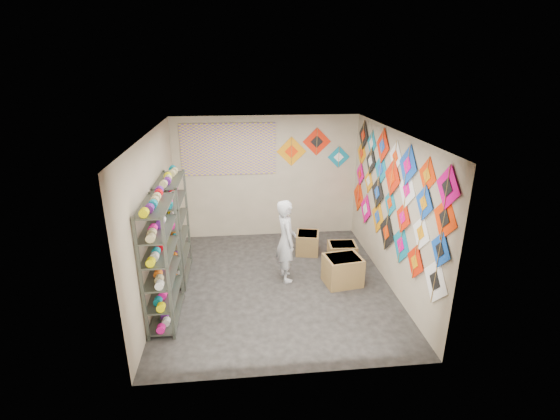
{
  "coord_description": "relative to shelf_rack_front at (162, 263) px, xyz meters",
  "views": [
    {
      "loc": [
        -0.59,
        -6.35,
        3.76
      ],
      "look_at": [
        0.1,
        0.3,
        1.3
      ],
      "focal_mm": 26.0,
      "sensor_mm": 36.0,
      "label": 1
    }
  ],
  "objects": [
    {
      "name": "ground",
      "position": [
        1.78,
        0.85,
        -0.95
      ],
      "size": [
        4.5,
        4.5,
        0.0
      ],
      "primitive_type": "plane",
      "color": "black"
    },
    {
      "name": "back_wall_kites",
      "position": [
        2.78,
        3.09,
        1.01
      ],
      "size": [
        1.62,
        0.02,
        0.91
      ],
      "color": "orange",
      "rests_on": "room_walls"
    },
    {
      "name": "shelf_rack_back",
      "position": [
        0.0,
        1.3,
        0.0
      ],
      "size": [
        0.4,
        1.1,
        1.9
      ],
      "primitive_type": "cube",
      "color": "#4C5147",
      "rests_on": "ground"
    },
    {
      "name": "shopkeeper",
      "position": [
        1.98,
        1.04,
        -0.19
      ],
      "size": [
        0.65,
        0.52,
        1.52
      ],
      "primitive_type": "imported",
      "rotation": [
        0.0,
        0.0,
        1.71
      ],
      "color": "silver",
      "rests_on": "ground"
    },
    {
      "name": "carton_b",
      "position": [
        3.13,
        1.48,
        -0.73
      ],
      "size": [
        0.55,
        0.46,
        0.43
      ],
      "primitive_type": "cube",
      "rotation": [
        0.0,
        0.0,
        -0.06
      ],
      "color": "olive",
      "rests_on": "ground"
    },
    {
      "name": "kite_wall_display",
      "position": [
        3.76,
        0.87,
        0.67
      ],
      "size": [
        0.06,
        4.35,
        2.09
      ],
      "color": "white",
      "rests_on": "room_walls"
    },
    {
      "name": "carton_c",
      "position": [
        2.55,
        2.05,
        -0.73
      ],
      "size": [
        0.55,
        0.58,
        0.43
      ],
      "primitive_type": "cube",
      "rotation": [
        0.0,
        0.0,
        -0.21
      ],
      "color": "olive",
      "rests_on": "ground"
    },
    {
      "name": "string_spools",
      "position": [
        -0.0,
        0.65,
        0.1
      ],
      "size": [
        0.12,
        2.36,
        0.12
      ],
      "color": "#F61290",
      "rests_on": "ground"
    },
    {
      "name": "poster",
      "position": [
        0.98,
        3.08,
        1.05
      ],
      "size": [
        2.0,
        0.01,
        1.1
      ],
      "primitive_type": "cube",
      "color": "#6F4BA4",
      "rests_on": "room_walls"
    },
    {
      "name": "room_walls",
      "position": [
        1.78,
        0.85,
        0.69
      ],
      "size": [
        4.5,
        4.5,
        4.5
      ],
      "color": "#B8A88D",
      "rests_on": "ground"
    },
    {
      "name": "carton_a",
      "position": [
        2.96,
        0.75,
        -0.69
      ],
      "size": [
        0.69,
        0.61,
        0.52
      ],
      "primitive_type": "cube",
      "rotation": [
        0.0,
        0.0,
        0.15
      ],
      "color": "olive",
      "rests_on": "ground"
    },
    {
      "name": "shelf_rack_front",
      "position": [
        0.0,
        0.0,
        0.0
      ],
      "size": [
        0.4,
        1.1,
        1.9
      ],
      "primitive_type": "cube",
      "color": "#4C5147",
      "rests_on": "ground"
    }
  ]
}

